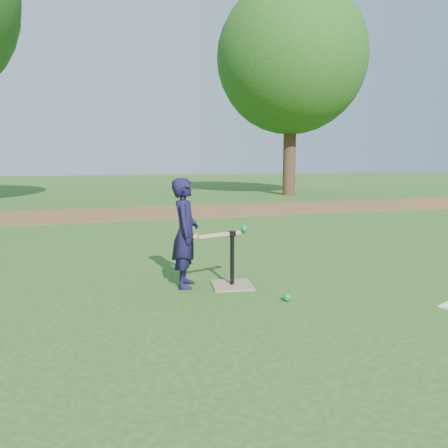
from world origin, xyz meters
name	(u,v)px	position (x,y,z in m)	size (l,w,h in m)	color
ground	(222,297)	(0.00, 0.00, 0.00)	(80.00, 80.00, 0.00)	#285116
dirt_strip	(139,213)	(0.00, 7.50, 0.01)	(24.00, 3.00, 0.01)	brown
child	(185,233)	(-0.27, 0.48, 0.59)	(0.43, 0.28, 1.19)	black
wiffle_ball_ground	(287,297)	(0.57, -0.32, 0.04)	(0.08, 0.08, 0.08)	#0B8042
batting_tee	(232,276)	(0.22, 0.33, 0.11)	(0.49, 0.49, 0.61)	#92805C
swing_action	(224,234)	(0.12, 0.32, 0.59)	(0.64, 0.23, 0.12)	tan
tree_right	(291,59)	(6.50, 12.00, 5.29)	(5.80, 5.80, 8.21)	#382316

